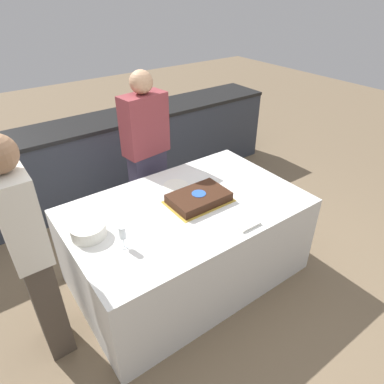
% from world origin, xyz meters
% --- Properties ---
extents(ground_plane, '(14.00, 14.00, 0.00)m').
position_xyz_m(ground_plane, '(0.00, 0.00, 0.00)').
color(ground_plane, '#7A664C').
extents(back_counter, '(4.40, 0.58, 0.92)m').
position_xyz_m(back_counter, '(0.00, 1.65, 0.46)').
color(back_counter, '#333842').
rests_on(back_counter, ground_plane).
extents(dining_table, '(1.83, 1.15, 0.73)m').
position_xyz_m(dining_table, '(0.00, 0.00, 0.36)').
color(dining_table, silver).
rests_on(dining_table, ground_plane).
extents(cake, '(0.49, 0.34, 0.08)m').
position_xyz_m(cake, '(0.11, -0.02, 0.77)').
color(cake, gold).
rests_on(cake, dining_table).
extents(plate_stack, '(0.24, 0.24, 0.09)m').
position_xyz_m(plate_stack, '(-0.75, 0.09, 0.77)').
color(plate_stack, white).
rests_on(plate_stack, dining_table).
extents(wine_glass, '(0.06, 0.06, 0.16)m').
position_xyz_m(wine_glass, '(-0.61, -0.15, 0.84)').
color(wine_glass, white).
rests_on(wine_glass, dining_table).
extents(side_plate_near_cake, '(0.21, 0.21, 0.00)m').
position_xyz_m(side_plate_near_cake, '(0.09, 0.29, 0.73)').
color(side_plate_near_cake, white).
rests_on(side_plate_near_cake, dining_table).
extents(utensil_pile, '(0.18, 0.10, 0.02)m').
position_xyz_m(utensil_pile, '(0.20, -0.46, 0.74)').
color(utensil_pile, white).
rests_on(utensil_pile, dining_table).
extents(person_cutting_cake, '(0.44, 0.25, 1.59)m').
position_xyz_m(person_cutting_cake, '(0.11, 0.80, 0.82)').
color(person_cutting_cake, '#383347').
rests_on(person_cutting_cake, ground_plane).
extents(person_seated_left, '(0.21, 0.35, 1.60)m').
position_xyz_m(person_seated_left, '(-1.14, 0.00, 0.83)').
color(person_seated_left, '#4C4238').
rests_on(person_seated_left, ground_plane).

